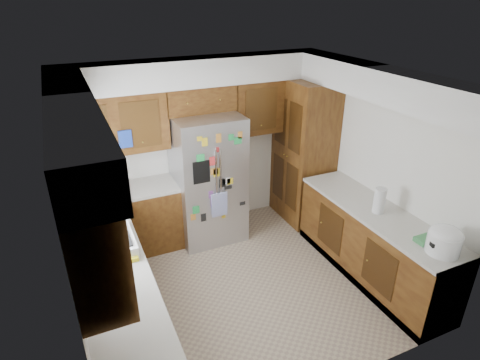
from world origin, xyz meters
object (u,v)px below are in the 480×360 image
object	(u,v)px
fridge	(208,179)
rice_cooker	(445,239)
pantry	(304,152)
paper_towel	(379,201)

from	to	relation	value
fridge	rice_cooker	xyz separation A→B (m)	(1.50, -2.58, 0.17)
fridge	rice_cooker	size ratio (longest dim) A/B	5.40
pantry	rice_cooker	xyz separation A→B (m)	(-0.00, -2.53, -0.01)
fridge	paper_towel	size ratio (longest dim) A/B	5.94
fridge	rice_cooker	world-z (taller)	fridge
rice_cooker	paper_towel	xyz separation A→B (m)	(-0.03, 0.88, 0.00)
rice_cooker	paper_towel	distance (m)	0.88
rice_cooker	paper_towel	world-z (taller)	paper_towel
pantry	paper_towel	distance (m)	1.65
pantry	rice_cooker	size ratio (longest dim) A/B	6.45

